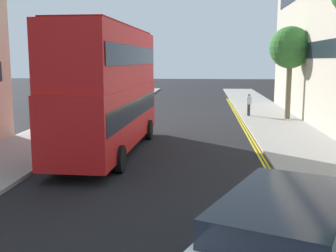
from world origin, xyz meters
TOP-DOWN VIEW (x-y plane):
  - sidewalk_right at (6.50, 16.00)m, footprint 4.00×80.00m
  - sidewalk_left at (-6.50, 16.00)m, footprint 4.00×80.00m
  - kerb_line_outer at (4.40, 14.00)m, footprint 0.10×56.00m
  - kerb_line_inner at (4.24, 14.00)m, footprint 0.10×56.00m
  - double_decker_bus_away at (-2.46, 14.39)m, footprint 3.03×10.87m
  - pedestrian_far at (5.07, 26.79)m, footprint 0.34×0.22m
  - street_tree_near at (7.61, 25.48)m, footprint 2.85×2.85m

SIDE VIEW (x-z plane):
  - kerb_line_outer at x=4.40m, z-range 0.00..0.01m
  - kerb_line_inner at x=4.24m, z-range 0.00..0.01m
  - sidewalk_right at x=6.50m, z-range 0.00..0.14m
  - sidewalk_left at x=-6.50m, z-range 0.00..0.14m
  - pedestrian_far at x=5.07m, z-range 0.18..1.80m
  - double_decker_bus_away at x=-2.46m, z-range 0.21..5.85m
  - street_tree_near at x=7.61m, z-range 1.81..8.13m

